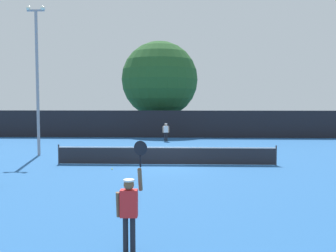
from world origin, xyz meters
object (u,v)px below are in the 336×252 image
at_px(player_serving, 130,204).
at_px(player_receiving, 166,130).
at_px(large_tree, 160,80).
at_px(light_pole, 37,72).
at_px(parked_car_near, 195,126).
at_px(tennis_ball, 112,169).

xyz_separation_m(player_serving, player_receiving, (-0.17, 23.12, -0.15)).
bearing_deg(large_tree, light_pole, -111.43).
bearing_deg(player_receiving, player_serving, 90.43).
relative_size(player_serving, player_receiving, 1.60).
bearing_deg(player_serving, light_pole, 118.28).
xyz_separation_m(player_receiving, parked_car_near, (2.88, 9.09, -0.17)).
distance_m(player_serving, tennis_ball, 10.24).
relative_size(tennis_ball, light_pole, 0.01).
distance_m(player_receiving, tennis_ball, 13.41).
height_order(tennis_ball, parked_car_near, parked_car_near).
bearing_deg(tennis_ball, player_serving, -76.91).
xyz_separation_m(large_tree, parked_car_near, (3.92, 0.55, -5.06)).
bearing_deg(tennis_ball, player_receiving, 80.81).
bearing_deg(parked_car_near, player_serving, -87.66).
bearing_deg(player_receiving, parked_car_near, -107.56).
bearing_deg(light_pole, player_receiving, 47.68).
height_order(player_receiving, tennis_ball, player_receiving).
xyz_separation_m(player_serving, light_pole, (-7.88, 14.66, 4.14)).
bearing_deg(player_serving, player_receiving, 90.43).
bearing_deg(player_serving, tennis_ball, 103.09).
bearing_deg(large_tree, tennis_ball, -92.89).
distance_m(tennis_ball, parked_car_near, 22.86).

